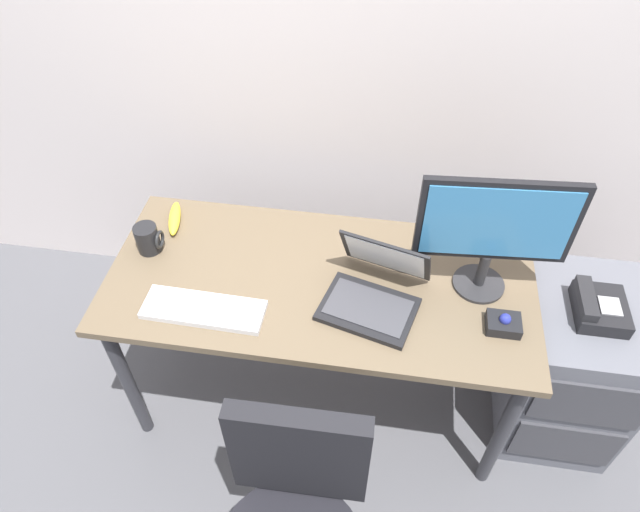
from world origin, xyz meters
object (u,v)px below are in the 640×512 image
object	(u,v)px
monitor_main	(495,228)
coffee_mug	(148,239)
trackball_mouse	(504,323)
banana	(175,218)
laptop	(375,290)
keyboard	(204,309)
file_cabinet	(566,366)
desk_phone	(598,307)

from	to	relation	value
monitor_main	coffee_mug	distance (m)	1.22
trackball_mouse	banana	distance (m)	1.27
trackball_mouse	laptop	bearing A→B (deg)	172.42
keyboard	trackball_mouse	distance (m)	0.99
coffee_mug	banana	size ratio (longest dim) A/B	0.58
file_cabinet	monitor_main	size ratio (longest dim) A/B	1.38
desk_phone	keyboard	distance (m)	1.35
keyboard	banana	world-z (taller)	banana
keyboard	laptop	distance (m)	0.58
laptop	trackball_mouse	xyz separation A→B (m)	(0.43, -0.06, -0.03)
monitor_main	trackball_mouse	distance (m)	0.31
keyboard	monitor_main	bearing A→B (deg)	15.77
keyboard	banana	size ratio (longest dim) A/B	2.17
desk_phone	trackball_mouse	xyz separation A→B (m)	(-0.34, -0.15, 0.04)
coffee_mug	desk_phone	bearing A→B (deg)	-0.83
file_cabinet	coffee_mug	xyz separation A→B (m)	(-1.61, 0.01, 0.45)
desk_phone	coffee_mug	bearing A→B (deg)	179.17
trackball_mouse	banana	size ratio (longest dim) A/B	0.58
coffee_mug	banana	distance (m)	0.17
monitor_main	coffee_mug	xyz separation A→B (m)	(-1.20, -0.00, -0.22)
file_cabinet	monitor_main	bearing A→B (deg)	178.56
trackball_mouse	coffee_mug	distance (m)	1.28
banana	coffee_mug	bearing A→B (deg)	-104.33
desk_phone	monitor_main	xyz separation A→B (m)	(-0.41, 0.03, 0.29)
keyboard	trackball_mouse	size ratio (longest dim) A/B	3.76
file_cabinet	banana	bearing A→B (deg)	174.04
file_cabinet	trackball_mouse	size ratio (longest dim) A/B	6.30
keyboard	laptop	world-z (taller)	laptop
keyboard	coffee_mug	world-z (taller)	coffee_mug
keyboard	coffee_mug	xyz separation A→B (m)	(-0.28, 0.26, 0.04)
file_cabinet	trackball_mouse	distance (m)	0.57
keyboard	coffee_mug	size ratio (longest dim) A/B	3.74
laptop	banana	xyz separation A→B (m)	(-0.80, 0.27, -0.03)
desk_phone	coffee_mug	size ratio (longest dim) A/B	1.81
desk_phone	trackball_mouse	bearing A→B (deg)	-156.09
monitor_main	banana	distance (m)	1.19
desk_phone	coffee_mug	world-z (taller)	coffee_mug
monitor_main	trackball_mouse	size ratio (longest dim) A/B	4.55
monitor_main	coffee_mug	world-z (taller)	monitor_main
laptop	banana	size ratio (longest dim) A/B	2.03
monitor_main	desk_phone	bearing A→B (deg)	-3.78
coffee_mug	trackball_mouse	bearing A→B (deg)	-7.73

